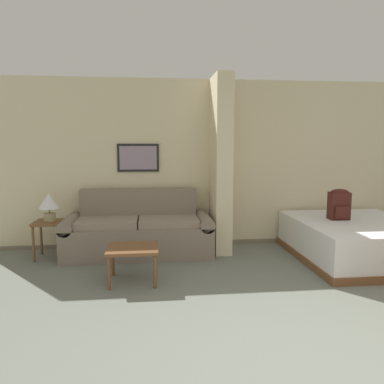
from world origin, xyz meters
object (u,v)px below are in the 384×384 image
backpack (339,204)px  coffee_table (133,252)px  table_lamp (49,203)px  couch (139,232)px  bed (357,240)px

backpack → coffee_table: bearing=-166.4°
table_lamp → backpack: backpack is taller
coffee_table → couch: bearing=88.3°
couch → table_lamp: (-1.23, -0.06, 0.45)m
couch → bed: couch is taller
bed → backpack: size_ratio=4.37×
table_lamp → bed: bearing=-6.8°
couch → bed: 3.12m
table_lamp → coffee_table: bearing=-41.5°
table_lamp → bed: table_lamp is taller
table_lamp → bed: (4.30, -0.51, -0.51)m
table_lamp → bed: 4.36m
couch → coffee_table: couch is taller
couch → bed: bearing=-10.6°
table_lamp → couch: bearing=2.9°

